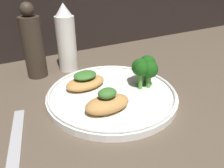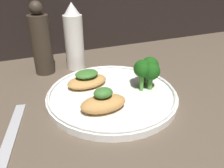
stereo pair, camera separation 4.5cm
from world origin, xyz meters
TOP-DOWN VIEW (x-y plane):
  - ground_plane at (0.00, 0.00)cm, footprint 180.00×180.00cm
  - plate at (0.00, 0.00)cm, footprint 27.28×27.28cm
  - grilled_meat_front at (-3.99, -5.30)cm, footprint 8.60×5.12cm
  - grilled_meat_middle at (-3.91, 4.82)cm, footprint 9.37×6.34cm
  - broccoli_bunch at (7.75, -0.67)cm, footprint 6.20×5.97cm
  - sauce_bottle at (-2.64, 19.29)cm, footprint 4.96×4.96cm
  - pepper_grinder at (-11.02, 19.29)cm, footprint 4.97×4.97cm
  - fork at (-19.85, -3.67)cm, footprint 5.44×16.62cm

SIDE VIEW (x-z plane):
  - ground_plane at x=0.00cm, z-range -1.00..0.00cm
  - fork at x=-19.85cm, z-range 0.00..0.60cm
  - plate at x=0.00cm, z-range -0.01..1.99cm
  - grilled_meat_middle at x=-3.91cm, z-range 1.08..4.75cm
  - grilled_meat_front at x=-3.99cm, z-range 0.81..5.29cm
  - broccoli_bunch at x=7.75cm, z-range 2.35..8.92cm
  - pepper_grinder at x=-11.02cm, z-range -0.85..17.24cm
  - sauce_bottle at x=-2.64cm, z-range -0.38..17.00cm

